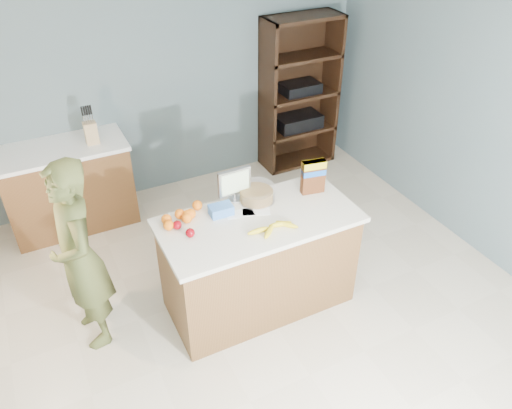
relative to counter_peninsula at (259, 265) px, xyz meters
name	(u,v)px	position (x,y,z in m)	size (l,w,h in m)	color
floor	(275,325)	(0.00, -0.30, -0.42)	(4.50, 5.00, 0.02)	beige
walls	(280,149)	(0.00, -0.30, 1.24)	(4.52, 5.02, 2.51)	slate
counter_peninsula	(259,265)	(0.00, 0.00, 0.00)	(1.56, 0.76, 0.90)	brown
back_cabinet	(69,186)	(-1.20, 1.90, 0.04)	(1.24, 0.62, 0.90)	brown
shelving_unit	(297,96)	(1.55, 2.05, 0.45)	(0.90, 0.40, 1.80)	black
person	(79,258)	(-1.33, 0.28, 0.38)	(0.58, 0.38, 1.59)	#484E24
knife_block	(91,132)	(-0.89, 1.84, 0.60)	(0.12, 0.10, 0.31)	tan
envelopes	(248,212)	(-0.04, 0.11, 0.49)	(0.37, 0.20, 0.00)	white
bananas	(274,228)	(0.03, -0.18, 0.50)	(0.39, 0.18, 0.04)	yellow
apples	(184,229)	(-0.58, 0.09, 0.52)	(0.12, 0.20, 0.07)	maroon
oranges	(183,216)	(-0.53, 0.24, 0.52)	(0.37, 0.23, 0.08)	orange
blue_carton	(221,210)	(-0.24, 0.18, 0.52)	(0.18, 0.12, 0.08)	blue
salad_bowl	(257,194)	(0.10, 0.23, 0.54)	(0.30, 0.30, 0.13)	#267219
tv	(234,183)	(-0.06, 0.32, 0.64)	(0.28, 0.12, 0.28)	silver
cereal_box	(313,174)	(0.57, 0.14, 0.65)	(0.20, 0.10, 0.29)	#592B14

